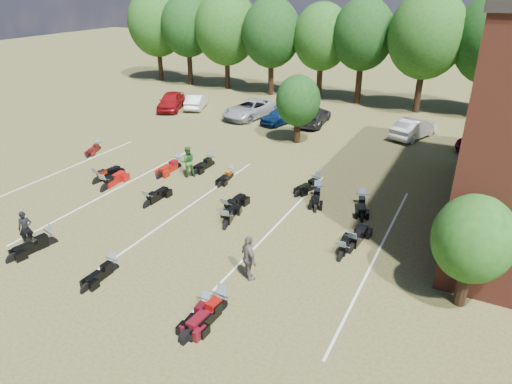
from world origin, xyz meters
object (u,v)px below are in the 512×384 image
Objects in this scene: car_4 at (280,116)px; motorcycle_14 at (99,150)px; motorcycle_7 at (105,190)px; person_grey at (249,258)px; person_black at (25,228)px; car_0 at (171,101)px; motorcycle_3 at (113,270)px; person_green at (188,162)px.

motorcycle_14 is (-8.73, -11.85, -0.66)m from car_4.
person_grey is at bearing 156.30° from motorcycle_7.
car_4 is at bearing 35.83° from person_black.
person_grey reaches higher than car_0.
motorcycle_3 is at bearing -46.86° from person_black.
person_green is 11.26m from person_grey.
car_4 is (10.86, 0.46, -0.14)m from car_0.
person_grey is 0.77× the size of motorcycle_7.
person_black is 4.96m from motorcycle_3.
person_green is 8.55m from motorcycle_14.
motorcycle_3 is at bearing -81.52° from car_0.
person_black reaches higher than motorcycle_14.
car_0 is 1.21× the size of car_4.
car_0 reaches higher than car_4.
motorcycle_14 is at bearing -108.97° from car_4.
car_0 is at bearing 120.98° from motorcycle_3.
motorcycle_3 is at bearing 65.64° from person_green.
person_grey reaches higher than car_4.
motorcycle_7 is at bearing 135.60° from motorcycle_3.
person_grey is at bearing -51.45° from car_4.
person_black is at bearing -91.75° from car_0.
car_4 is at bearing 96.35° from motorcycle_3.
car_0 is 2.35× the size of motorcycle_14.
person_black is 0.84× the size of person_grey.
person_green is at bearing -73.92° from car_4.
car_0 reaches higher than motorcycle_7.
car_0 is at bearing 62.53° from person_black.
car_4 is 22.80m from motorcycle_3.
car_0 is 2.87× the size of person_black.
person_grey is at bearing 20.87° from motorcycle_3.
person_green is at bearing 106.74° from motorcycle_3.
person_green reaches higher than motorcycle_7.
person_black is 12.77m from motorcycle_14.
car_4 is at bearing -106.50° from motorcycle_7.
person_black is 10.04m from person_green.
motorcycle_7 reaches higher than motorcycle_3.
car_0 is 23.96m from person_black.
car_0 reaches higher than motorcycle_14.
car_4 is at bearing -31.78° from person_grey.
car_0 is at bearing 81.77° from motorcycle_14.
car_4 reaches higher than motorcycle_7.
person_green is 0.96× the size of motorcycle_14.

